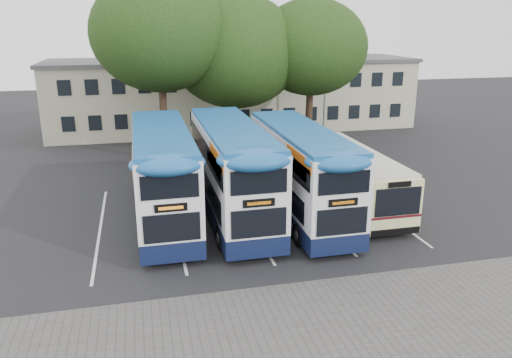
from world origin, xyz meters
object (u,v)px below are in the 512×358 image
Objects in this scene: tree_mid at (236,52)px; bus_dd_right at (300,168)px; bus_dd_mid at (232,167)px; bus_single at (351,174)px; lamp_post at (326,78)px; tree_right at (311,48)px; bus_dd_left at (163,171)px; tree_left at (159,33)px.

bus_dd_right is at bearing -87.83° from tree_mid.
bus_dd_mid reaches higher than bus_dd_right.
bus_single is at bearing 16.93° from bus_dd_right.
tree_right is at bearing -129.40° from lamp_post.
bus_dd_left is at bearing -134.27° from tree_right.
bus_dd_left reaches higher than bus_single.
tree_mid is at bearing 14.94° from tree_left.
tree_left reaches higher than bus_dd_mid.
tree_right is at bearing -8.04° from tree_mid.
bus_single is at bearing -50.83° from tree_left.
tree_left is 1.13× the size of tree_right.
bus_single is (3.16, 0.96, -0.79)m from bus_dd_right.
lamp_post is 17.17m from bus_dd_right.
bus_dd_mid is (-2.76, -12.78, -4.76)m from tree_mid.
bus_dd_mid is 3.34m from bus_dd_right.
bus_dd_mid is at bearing -77.29° from tree_left.
tree_right reaches higher than bus_single.
tree_mid is 1.16× the size of bus_single.
tree_left is at bearing -165.27° from lamp_post.
tree_right is 1.01× the size of bus_dd_left.
bus_dd_right is at bearing -111.01° from tree_right.
tree_mid is 1.03× the size of tree_right.
bus_dd_left is at bearing -179.81° from bus_single.
bus_dd_mid is (2.56, -11.36, -6.05)m from tree_left.
lamp_post is 0.80× the size of tree_mid.
bus_dd_left is at bearing 174.98° from bus_dd_mid.
bus_dd_left is (-11.44, -11.73, -5.06)m from tree_right.
tree_left reaches higher than bus_dd_right.
lamp_post is at bearing 14.57° from tree_mid.
tree_mid reaches higher than bus_dd_left.
tree_mid reaches higher than bus_dd_mid.
bus_dd_left is (-0.74, -11.07, -6.10)m from tree_left.
bus_single is (-3.95, -14.44, -3.44)m from lamp_post.
tree_left is 1.14× the size of bus_dd_left.
lamp_post is 18.23m from bus_dd_mid.
tree_left is at bearing -165.06° from tree_mid.
bus_single is at bearing 2.87° from bus_dd_mid.
bus_dd_right is at bearing -11.06° from bus_dd_mid.
tree_left is 1.12× the size of bus_dd_mid.
bus_dd_right is at bearing -114.79° from lamp_post.
bus_single is at bearing -105.31° from lamp_post.
tree_left is at bearing -176.45° from tree_right.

